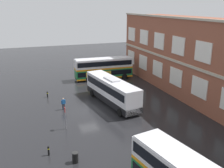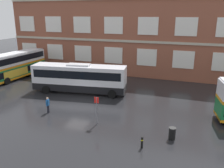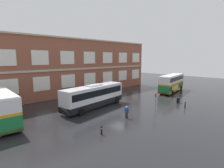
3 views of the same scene
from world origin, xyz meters
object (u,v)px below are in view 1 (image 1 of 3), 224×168
(bus_stand_flag, at_px, (65,116))
(station_litter_bin, at_px, (75,157))
(waiting_passenger, at_px, (63,103))
(safety_bollard_west, at_px, (49,151))
(double_decker_near, at_px, (104,68))
(touring_coach, at_px, (112,91))
(safety_bollard_east, at_px, (47,94))

(bus_stand_flag, relative_size, station_litter_bin, 2.62)
(waiting_passenger, height_order, station_litter_bin, waiting_passenger)
(waiting_passenger, bearing_deg, safety_bollard_west, -17.11)
(double_decker_near, bearing_deg, bus_stand_flag, -30.19)
(station_litter_bin, bearing_deg, safety_bollard_west, -133.24)
(double_decker_near, height_order, station_litter_bin, double_decker_near)
(waiting_passenger, relative_size, station_litter_bin, 1.65)
(double_decker_near, xyz_separation_m, waiting_passenger, (12.65, -10.01, -1.22))
(waiting_passenger, relative_size, bus_stand_flag, 0.63)
(touring_coach, relative_size, bus_stand_flag, 4.54)
(touring_coach, distance_m, safety_bollard_west, 14.91)
(waiting_passenger, bearing_deg, touring_coach, 89.73)
(safety_bollard_west, bearing_deg, touring_coach, 135.92)
(bus_stand_flag, bearing_deg, touring_coach, 126.70)
(touring_coach, relative_size, safety_bollard_west, 12.89)
(double_decker_near, bearing_deg, waiting_passenger, -38.33)
(station_litter_bin, height_order, safety_bollard_west, station_litter_bin)
(touring_coach, xyz_separation_m, safety_bollard_east, (-5.80, -8.58, -1.42))
(double_decker_near, distance_m, safety_bollard_west, 26.92)
(double_decker_near, relative_size, station_litter_bin, 10.78)
(touring_coach, distance_m, safety_bollard_east, 10.45)
(station_litter_bin, bearing_deg, waiting_passenger, 174.87)
(bus_stand_flag, bearing_deg, double_decker_near, 149.81)
(waiting_passenger, distance_m, station_litter_bin, 12.78)
(station_litter_bin, xyz_separation_m, safety_bollard_east, (-18.48, -0.40, -0.03))
(touring_coach, relative_size, safety_bollard_east, 12.89)
(safety_bollard_west, bearing_deg, station_litter_bin, 46.76)
(touring_coach, relative_size, station_litter_bin, 11.89)
(safety_bollard_east, bearing_deg, bus_stand_flag, 3.87)
(double_decker_near, bearing_deg, safety_bollard_east, -59.17)
(waiting_passenger, bearing_deg, safety_bollard_east, -165.02)
(touring_coach, height_order, bus_stand_flag, touring_coach)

